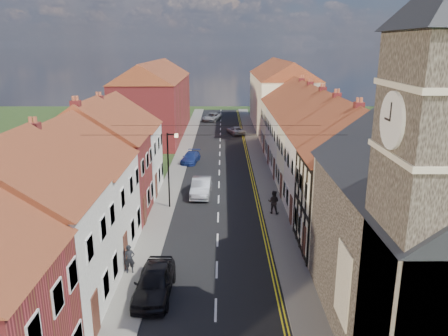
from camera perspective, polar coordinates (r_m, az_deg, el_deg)
The scene contains 23 objects.
road at distance 44.61m, azimuth -0.62°, elevation -0.61°, with size 7.00×90.00×0.02m, color black.
pavement_left at distance 44.84m, azimuth -6.25°, elevation -0.55°, with size 1.80×90.00×0.12m, color slate.
pavement_right at distance 44.77m, azimuth 5.02°, elevation -0.54°, with size 1.80×90.00×0.12m, color slate.
cottage_r_tudor at distance 28.20m, azimuth 18.27°, elevation -1.81°, with size 8.30×5.20×9.00m.
cottage_r_white_near at distance 33.17m, azimuth 15.48°, elevation 1.01°, with size 8.30×6.00×9.00m.
cottage_r_cream_mid at distance 38.24m, azimuth 13.38°, elevation 3.09°, with size 8.30×5.20×9.00m.
cottage_r_pink at distance 43.40m, azimuth 11.77°, elevation 4.66°, with size 8.30×6.00×9.00m.
cottage_r_white_far at distance 48.61m, azimuth 10.49°, elevation 5.91°, with size 8.30×5.20×9.00m.
cottage_r_cream_far at distance 53.86m, azimuth 9.46°, elevation 6.90°, with size 8.30×6.00×9.00m.
cottage_l_cream at distance 22.24m, azimuth -26.11°, elevation -7.22°, with size 8.30×6.30×9.10m.
cottage_l_white at distance 27.80m, azimuth -20.50°, elevation -2.48°, with size 8.30×6.90×8.80m.
cottage_l_brick_mid at distance 33.31m, azimuth -17.02°, elevation 1.05°, with size 8.30×5.70×9.10m.
cottage_l_pink at distance 38.77m, azimuth -14.61°, elevation 3.01°, with size 8.30×6.30×8.80m.
block_right_far at distance 68.77m, azimuth 7.41°, elevation 9.56°, with size 8.30×24.20×10.50m.
block_left_far at distance 63.95m, azimuth -8.96°, elevation 9.04°, with size 8.30×24.20×10.50m.
lamppost at distance 34.27m, azimuth -7.15°, elevation 0.33°, with size 0.88×0.15×6.00m.
car_near at distance 23.62m, azimuth -9.10°, elevation -14.45°, with size 1.86×4.63×1.58m, color black.
car_mid at distance 37.84m, azimuth -2.97°, elevation -2.49°, with size 1.59×4.55×1.50m, color #ABACB2.
car_far at distance 48.44m, azimuth -4.37°, elevation 1.37°, with size 1.62×4.00×1.16m, color navy.
car_distant at distance 75.46m, azimuth -1.59°, elevation 6.69°, with size 2.23×4.84×1.34m, color #A2A6A9.
pedestrian_left at distance 25.72m, azimuth -12.24°, elevation -11.54°, with size 0.61×0.40×1.66m, color black.
pedestrian_right at distance 33.67m, azimuth 6.49°, elevation -4.42°, with size 0.88×0.69×1.81m, color black.
car_distant_b at distance 63.96m, azimuth 1.53°, elevation 4.94°, with size 1.90×4.11×1.14m, color #B3B6BB.
Camera 1 is at (0.36, -12.79, 12.61)m, focal length 35.00 mm.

